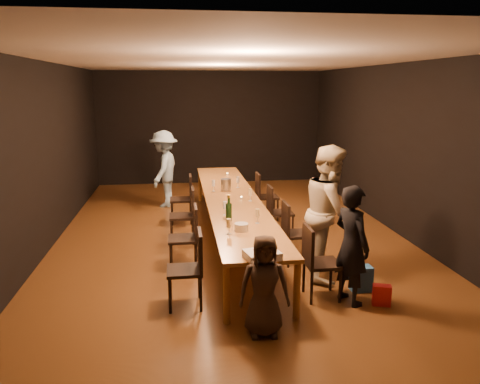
{
  "coord_description": "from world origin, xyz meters",
  "views": [
    {
      "loc": [
        -0.89,
        -7.67,
        2.6
      ],
      "look_at": [
        0.05,
        -0.69,
        1.0
      ],
      "focal_mm": 35.0,
      "sensor_mm": 36.0,
      "label": 1
    }
  ],
  "objects": [
    {
      "name": "ground",
      "position": [
        0.0,
        0.0,
        0.0
      ],
      "size": [
        10.0,
        10.0,
        0.0
      ],
      "primitive_type": "plane",
      "color": "#402310",
      "rests_on": "ground"
    },
    {
      "name": "room_shell",
      "position": [
        0.0,
        0.0,
        2.08
      ],
      "size": [
        6.04,
        10.04,
        3.02
      ],
      "color": "black",
      "rests_on": "ground"
    },
    {
      "name": "table",
      "position": [
        0.0,
        0.0,
        0.7
      ],
      "size": [
        0.9,
        6.0,
        0.75
      ],
      "color": "#965F2B",
      "rests_on": "ground"
    },
    {
      "name": "chair_right_0",
      "position": [
        0.85,
        -2.4,
        0.47
      ],
      "size": [
        0.42,
        0.42,
        0.93
      ],
      "primitive_type": null,
      "rotation": [
        0.0,
        0.0,
        -1.57
      ],
      "color": "black",
      "rests_on": "ground"
    },
    {
      "name": "chair_right_1",
      "position": [
        0.85,
        -1.2,
        0.47
      ],
      "size": [
        0.42,
        0.42,
        0.93
      ],
      "primitive_type": null,
      "rotation": [
        0.0,
        0.0,
        -1.57
      ],
      "color": "black",
      "rests_on": "ground"
    },
    {
      "name": "chair_right_2",
      "position": [
        0.85,
        0.0,
        0.47
      ],
      "size": [
        0.42,
        0.42,
        0.93
      ],
      "primitive_type": null,
      "rotation": [
        0.0,
        0.0,
        -1.57
      ],
      "color": "black",
      "rests_on": "ground"
    },
    {
      "name": "chair_right_3",
      "position": [
        0.85,
        1.2,
        0.47
      ],
      "size": [
        0.42,
        0.42,
        0.93
      ],
      "primitive_type": null,
      "rotation": [
        0.0,
        0.0,
        -1.57
      ],
      "color": "black",
      "rests_on": "ground"
    },
    {
      "name": "chair_left_0",
      "position": [
        -0.85,
        -2.4,
        0.47
      ],
      "size": [
        0.42,
        0.42,
        0.93
      ],
      "primitive_type": null,
      "rotation": [
        0.0,
        0.0,
        1.57
      ],
      "color": "black",
      "rests_on": "ground"
    },
    {
      "name": "chair_left_1",
      "position": [
        -0.85,
        -1.2,
        0.47
      ],
      "size": [
        0.42,
        0.42,
        0.93
      ],
      "primitive_type": null,
      "rotation": [
        0.0,
        0.0,
        1.57
      ],
      "color": "black",
      "rests_on": "ground"
    },
    {
      "name": "chair_left_2",
      "position": [
        -0.85,
        0.0,
        0.47
      ],
      "size": [
        0.42,
        0.42,
        0.93
      ],
      "primitive_type": null,
      "rotation": [
        0.0,
        0.0,
        1.57
      ],
      "color": "black",
      "rests_on": "ground"
    },
    {
      "name": "chair_left_3",
      "position": [
        -0.85,
        1.2,
        0.47
      ],
      "size": [
        0.42,
        0.42,
        0.93
      ],
      "primitive_type": null,
      "rotation": [
        0.0,
        0.0,
        1.57
      ],
      "color": "black",
      "rests_on": "ground"
    },
    {
      "name": "woman_birthday",
      "position": [
        1.15,
        -2.56,
        0.74
      ],
      "size": [
        0.53,
        0.63,
        1.47
      ],
      "primitive_type": "imported",
      "rotation": [
        0.0,
        0.0,
        1.95
      ],
      "color": "black",
      "rests_on": "ground"
    },
    {
      "name": "woman_tan",
      "position": [
        1.15,
        -1.74,
        0.92
      ],
      "size": [
        0.95,
        1.07,
        1.84
      ],
      "primitive_type": "imported",
      "rotation": [
        0.0,
        0.0,
        1.25
      ],
      "color": "beige",
      "rests_on": "ground"
    },
    {
      "name": "man_blue",
      "position": [
        -1.19,
        2.51,
        0.83
      ],
      "size": [
        0.89,
        1.21,
        1.67
      ],
      "primitive_type": "imported",
      "rotation": [
        0.0,
        0.0,
        -1.85
      ],
      "color": "#7FA5C4",
      "rests_on": "ground"
    },
    {
      "name": "child",
      "position": [
        -0.03,
        -3.18,
        0.55
      ],
      "size": [
        0.56,
        0.39,
        1.1
      ],
      "primitive_type": "imported",
      "rotation": [
        0.0,
        0.0,
        -0.07
      ],
      "color": "#3A2B20",
      "rests_on": "ground"
    },
    {
      "name": "gift_bag_red",
      "position": [
        1.51,
        -2.71,
        0.13
      ],
      "size": [
        0.24,
        0.18,
        0.26
      ],
      "primitive_type": "cube",
      "rotation": [
        0.0,
        0.0,
        -0.32
      ],
      "color": "red",
      "rests_on": "ground"
    },
    {
      "name": "gift_bag_blue",
      "position": [
        1.42,
        -2.28,
        0.17
      ],
      "size": [
        0.27,
        0.19,
        0.33
      ],
      "primitive_type": "cube",
      "rotation": [
        0.0,
        0.0,
        0.04
      ],
      "color": "#2A67B7",
      "rests_on": "ground"
    },
    {
      "name": "birthday_cake",
      "position": [
        -0.0,
        -2.9,
        0.79
      ],
      "size": [
        0.42,
        0.36,
        0.09
      ],
      "rotation": [
        0.0,
        0.0,
        0.21
      ],
      "color": "white",
      "rests_on": "table"
    },
    {
      "name": "plate_stack",
      "position": [
        -0.09,
        -1.88,
        0.8
      ],
      "size": [
        0.24,
        0.24,
        0.1
      ],
      "primitive_type": "cylinder",
      "rotation": [
        0.0,
        0.0,
        0.39
      ],
      "color": "silver",
      "rests_on": "table"
    },
    {
      "name": "champagne_bottle",
      "position": [
        -0.2,
        -1.37,
        0.94
      ],
      "size": [
        0.11,
        0.11,
        0.37
      ],
      "primitive_type": null,
      "rotation": [
        0.0,
        0.0,
        0.37
      ],
      "color": "black",
      "rests_on": "table"
    },
    {
      "name": "ice_bucket",
      "position": [
        -0.04,
        0.6,
        0.85
      ],
      "size": [
        0.23,
        0.23,
        0.21
      ],
      "primitive_type": "cylinder",
      "rotation": [
        0.0,
        0.0,
        -0.23
      ],
      "color": "#B2B1B6",
      "rests_on": "table"
    },
    {
      "name": "wineglass_0",
      "position": [
        -0.27,
        -2.0,
        0.85
      ],
      "size": [
        0.06,
        0.06,
        0.21
      ],
      "primitive_type": null,
      "color": "beige",
      "rests_on": "table"
    },
    {
      "name": "wineglass_1",
      "position": [
        0.17,
        -1.57,
        0.85
      ],
      "size": [
        0.06,
        0.06,
        0.21
      ],
      "primitive_type": null,
      "color": "beige",
      "rests_on": "table"
    },
    {
      "name": "wineglass_2",
      "position": [
        -0.23,
        -1.09,
        0.85
      ],
      "size": [
        0.06,
        0.06,
        0.21
      ],
      "primitive_type": null,
      "color": "silver",
      "rests_on": "table"
    },
    {
      "name": "wineglass_3",
      "position": [
        0.27,
        -0.28,
        0.85
      ],
      "size": [
        0.06,
        0.06,
        0.21
      ],
      "primitive_type": null,
      "color": "beige",
      "rests_on": "table"
    },
    {
      "name": "wineglass_4",
      "position": [
        -0.27,
        0.52,
        0.85
      ],
      "size": [
        0.06,
        0.06,
        0.21
      ],
      "primitive_type": null,
      "color": "silver",
      "rests_on": "table"
    },
    {
      "name": "wineglass_5",
      "position": [
        0.21,
        0.78,
        0.85
      ],
      "size": [
        0.06,
        0.06,
        0.21
      ],
      "primitive_type": null,
      "color": "silver",
      "rests_on": "table"
    },
    {
      "name": "tealight_near",
      "position": [
        0.15,
        -2.37,
        0.77
      ],
      "size": [
        0.05,
        0.05,
        0.03
      ],
      "primitive_type": "cylinder",
      "color": "#B2B7B2",
      "rests_on": "table"
    },
    {
      "name": "tealight_mid",
      "position": [
        0.15,
        -0.1,
        0.77
      ],
      "size": [
        0.05,
        0.05,
        0.03
      ],
      "primitive_type": "cylinder",
      "color": "#B2B7B2",
      "rests_on": "table"
    },
    {
      "name": "tealight_far",
      "position": [
        0.15,
        2.09,
        0.77
      ],
      "size": [
        0.05,
        0.05,
        0.03
      ],
      "primitive_type": "cylinder",
      "color": "#B2B7B2",
      "rests_on": "table"
    }
  ]
}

